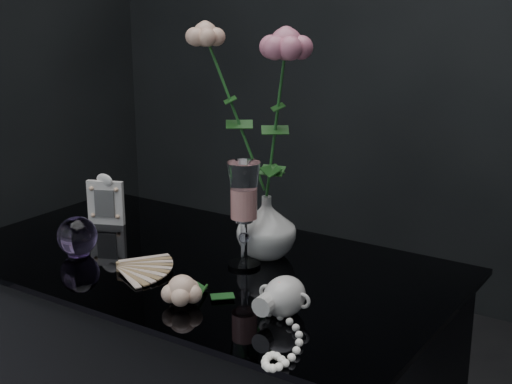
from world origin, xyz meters
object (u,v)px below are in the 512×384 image
Objects in this scene: paperweight at (77,236)px; loose_rose at (182,290)px; vase at (266,227)px; pearl_jar at (284,295)px; picture_frame at (106,199)px; wine_glass at (244,215)px.

loose_rose is (0.34, -0.07, -0.01)m from paperweight.
pearl_jar is (0.18, -0.22, -0.03)m from vase.
picture_frame is at bearing -176.21° from vase.
wine_glass reaches higher than pearl_jar.
paperweight is (-0.34, -0.21, -0.02)m from vase.
wine_glass is at bearing 137.88° from pearl_jar.
picture_frame is (-0.44, -0.03, -0.00)m from vase.
paperweight is at bearing -156.85° from wine_glass.
vase is 0.29m from pearl_jar.
paperweight reaches higher than pearl_jar.
wine_glass is 2.57× the size of paperweight.
vase is 0.40m from paperweight.
wine_glass reaches higher than loose_rose.
loose_rose is at bearing -11.88° from paperweight.
wine_glass is at bearing 23.15° from paperweight.
paperweight is 0.35m from loose_rose.
vase is at bearing 32.59° from paperweight.
wine_glass is 1.35× the size of loose_rose.
pearl_jar is at bearing 7.28° from loose_rose.
pearl_jar is (0.51, -0.01, -0.01)m from paperweight.
wine_glass is 0.44m from picture_frame.
vase is 0.81× the size of loose_rose.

